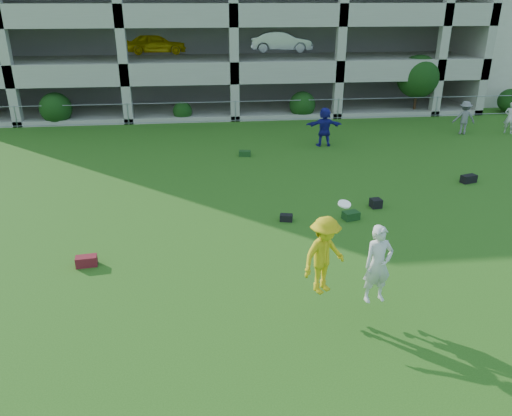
{
  "coord_description": "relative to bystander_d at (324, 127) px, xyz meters",
  "views": [
    {
      "loc": [
        -2.04,
        -9.24,
        6.64
      ],
      "look_at": [
        -0.64,
        3.0,
        1.4
      ],
      "focal_mm": 35.0,
      "sensor_mm": 36.0,
      "label": 1
    }
  ],
  "objects": [
    {
      "name": "ground",
      "position": [
        -3.84,
        -13.56,
        -0.93
      ],
      "size": [
        100.0,
        100.0,
        0.0
      ],
      "primitive_type": "plane",
      "color": "#235114",
      "rests_on": "ground"
    },
    {
      "name": "bystander_d",
      "position": [
        0.0,
        0.0,
        0.0
      ],
      "size": [
        1.75,
        0.65,
        1.86
      ],
      "primitive_type": "imported",
      "rotation": [
        0.0,
        0.0,
        3.08
      ],
      "color": "navy",
      "rests_on": "ground"
    },
    {
      "name": "bystander_e",
      "position": [
        10.18,
        1.21,
        -0.1
      ],
      "size": [
        0.72,
        0.69,
        1.66
      ],
      "primitive_type": "imported",
      "rotation": [
        0.0,
        0.0,
        2.44
      ],
      "color": "silver",
      "rests_on": "ground"
    },
    {
      "name": "bystander_f",
      "position": [
        7.74,
        1.37,
        -0.08
      ],
      "size": [
        1.2,
        0.84,
        1.7
      ],
      "primitive_type": "imported",
      "rotation": [
        0.0,
        0.0,
        2.94
      ],
      "color": "slate",
      "rests_on": "ground"
    },
    {
      "name": "bag_red_a",
      "position": [
        -9.05,
        -10.69,
        -0.79
      ],
      "size": [
        0.58,
        0.36,
        0.28
      ],
      "primitive_type": "cube",
      "rotation": [
        0.0,
        0.0,
        0.12
      ],
      "color": "#54150E",
      "rests_on": "ground"
    },
    {
      "name": "bag_black_b",
      "position": [
        -3.27,
        -8.44,
        -0.82
      ],
      "size": [
        0.45,
        0.34,
        0.22
      ],
      "primitive_type": "cube",
      "rotation": [
        0.0,
        0.0,
        -0.25
      ],
      "color": "black",
      "rests_on": "ground"
    },
    {
      "name": "bag_green_c",
      "position": [
        -1.17,
        -8.55,
        -0.8
      ],
      "size": [
        0.57,
        0.47,
        0.26
      ],
      "primitive_type": "cube",
      "rotation": [
        0.0,
        0.0,
        0.26
      ],
      "color": "#163714",
      "rests_on": "ground"
    },
    {
      "name": "crate_d",
      "position": [
        -0.04,
        -7.68,
        -0.78
      ],
      "size": [
        0.38,
        0.38,
        0.3
      ],
      "primitive_type": "cube",
      "rotation": [
        0.0,
        0.0,
        0.1
      ],
      "color": "black",
      "rests_on": "ground"
    },
    {
      "name": "bag_black_e",
      "position": [
        4.34,
        -5.71,
        -0.78
      ],
      "size": [
        0.66,
        0.46,
        0.3
      ],
      "primitive_type": "cube",
      "rotation": [
        0.0,
        0.0,
        0.28
      ],
      "color": "black",
      "rests_on": "ground"
    },
    {
      "name": "bag_green_g",
      "position": [
        -3.93,
        -1.27,
        -0.8
      ],
      "size": [
        0.55,
        0.4,
        0.25
      ],
      "primitive_type": "cube",
      "rotation": [
        0.0,
        0.0,
        -0.21
      ],
      "color": "#183B15",
      "rests_on": "ground"
    },
    {
      "name": "frisbee_contest",
      "position": [
        -3.04,
        -13.58,
        0.52
      ],
      "size": [
        2.13,
        1.18,
        2.28
      ],
      "color": "gold",
      "rests_on": "ground"
    },
    {
      "name": "parking_garage",
      "position": [
        -3.85,
        14.14,
        5.09
      ],
      "size": [
        30.0,
        14.0,
        12.0
      ],
      "color": "#9E998C",
      "rests_on": "ground"
    },
    {
      "name": "fence",
      "position": [
        -3.84,
        5.44,
        -0.32
      ],
      "size": [
        36.06,
        0.06,
        1.2
      ],
      "color": "gray",
      "rests_on": "ground"
    },
    {
      "name": "shrub_row",
      "position": [
        0.75,
        6.15,
        0.58
      ],
      "size": [
        34.38,
        2.52,
        3.5
      ],
      "color": "#163D11",
      "rests_on": "ground"
    }
  ]
}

